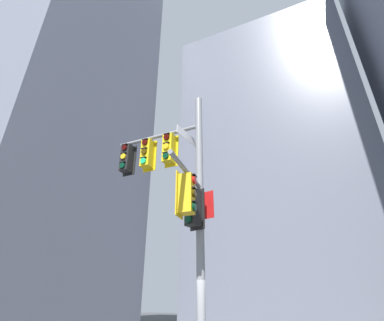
# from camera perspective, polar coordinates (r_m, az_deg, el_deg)

# --- Properties ---
(building_tower_left) EXTENTS (12.32, 12.32, 40.88)m
(building_tower_left) POSITION_cam_1_polar(r_m,az_deg,el_deg) (29.06, -24.68, 15.75)
(building_tower_left) COLOR slate
(building_tower_left) RESTS_ON ground
(building_mid_block) EXTENTS (16.07, 16.07, 29.15)m
(building_mid_block) POSITION_cam_1_polar(r_m,az_deg,el_deg) (32.13, 17.22, -2.37)
(building_mid_block) COLOR slate
(building_mid_block) RESTS_ON ground
(signal_pole_assembly) EXTENTS (3.45, 3.07, 8.20)m
(signal_pole_assembly) POSITION_cam_1_polar(r_m,az_deg,el_deg) (8.47, -3.40, -5.23)
(signal_pole_assembly) COLOR gray
(signal_pole_assembly) RESTS_ON ground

